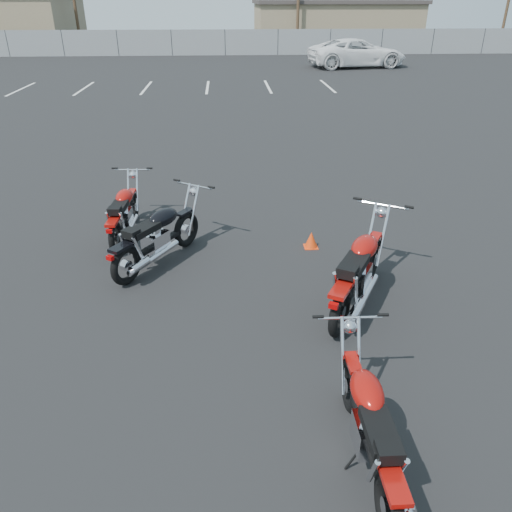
{
  "coord_description": "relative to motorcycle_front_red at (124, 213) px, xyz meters",
  "views": [
    {
      "loc": [
        -0.2,
        -5.79,
        3.99
      ],
      "look_at": [
        0.2,
        0.6,
        0.65
      ],
      "focal_mm": 35.0,
      "sensor_mm": 36.0,
      "label": 1
    }
  ],
  "objects": [
    {
      "name": "ground",
      "position": [
        2.09,
        -2.82,
        -0.46
      ],
      "size": [
        120.0,
        120.0,
        0.0
      ],
      "primitive_type": "plane",
      "color": "black",
      "rests_on": "ground"
    },
    {
      "name": "motorcycle_front_red",
      "position": [
        0.0,
        0.0,
        0.0
      ],
      "size": [
        0.8,
        2.07,
        1.01
      ],
      "color": "black",
      "rests_on": "ground"
    },
    {
      "name": "motorcycle_second_black",
      "position": [
        0.74,
        -1.14,
        0.04
      ],
      "size": [
        1.6,
        2.09,
        1.1
      ],
      "color": "black",
      "rests_on": "ground"
    },
    {
      "name": "motorcycle_third_red",
      "position": [
        3.73,
        -2.57,
        0.08
      ],
      "size": [
        1.62,
        2.31,
        1.19
      ],
      "color": "black",
      "rests_on": "ground"
    },
    {
      "name": "motorcycle_rear_red",
      "position": [
        3.16,
        -5.32,
        0.0
      ],
      "size": [
        0.81,
        2.09,
        1.02
      ],
      "color": "black",
      "rests_on": "ground"
    },
    {
      "name": "training_cone_near",
      "position": [
        3.37,
        -0.69,
        -0.32
      ],
      "size": [
        0.24,
        0.24,
        0.29
      ],
      "color": "#F73E0D",
      "rests_on": "ground"
    },
    {
      "name": "chainlink_fence",
      "position": [
        2.09,
        32.18,
        0.44
      ],
      "size": [
        80.06,
        0.06,
        1.8
      ],
      "color": "gray",
      "rests_on": "ground"
    },
    {
      "name": "tan_building_east",
      "position": [
        12.09,
        41.18,
        1.4
      ],
      "size": [
        14.4,
        9.4,
        3.7
      ],
      "color": "#8C7A5A",
      "rests_on": "ground"
    },
    {
      "name": "parking_line_stripes",
      "position": [
        -0.41,
        17.18,
        -0.46
      ],
      "size": [
        15.12,
        4.0,
        0.01
      ],
      "color": "silver",
      "rests_on": "ground"
    },
    {
      "name": "white_van",
      "position": [
        10.31,
        24.47,
        0.86
      ],
      "size": [
        3.76,
        7.31,
        2.65
      ],
      "primitive_type": "imported",
      "rotation": [
        0.0,
        0.0,
        1.71
      ],
      "color": "white",
      "rests_on": "ground"
    }
  ]
}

